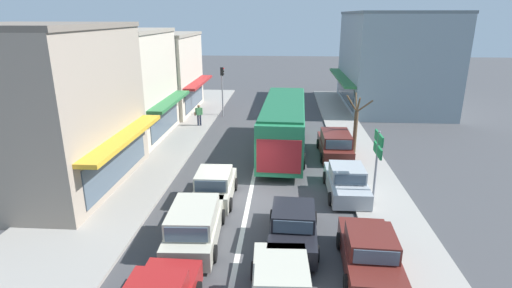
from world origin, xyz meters
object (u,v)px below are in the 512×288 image
at_px(city_bus, 284,123).
at_px(parked_sedan_kerb_second, 346,181).
at_px(wagon_behind_bus_mid, 195,225).
at_px(pedestrian_with_handbag_near, 199,114).
at_px(parked_sedan_kerb_front, 370,254).
at_px(parked_wagon_kerb_third, 335,145).
at_px(traffic_light_downstreet, 222,83).
at_px(directional_road_sign, 378,151).
at_px(sedan_adjacent_lane_trail, 293,226).
at_px(hatchback_queue_far_back, 215,186).
at_px(sedan_behind_bus_near, 281,288).
at_px(street_tree_right, 356,126).

relative_size(city_bus, parked_sedan_kerb_second, 2.59).
height_order(wagon_behind_bus_mid, pedestrian_with_handbag_near, pedestrian_with_handbag_near).
height_order(parked_sedan_kerb_front, parked_sedan_kerb_second, same).
bearing_deg(parked_wagon_kerb_third, traffic_light_downstreet, 131.05).
xyz_separation_m(parked_sedan_kerb_front, directional_road_sign, (1.09, 4.77, 2.04)).
distance_m(sedan_adjacent_lane_trail, hatchback_queue_far_back, 4.90).
bearing_deg(wagon_behind_bus_mid, city_bus, 73.56).
bearing_deg(parked_sedan_kerb_front, sedan_behind_bus_near, -145.69).
xyz_separation_m(sedan_behind_bus_near, parked_wagon_kerb_third, (3.11, 13.68, 0.08)).
distance_m(wagon_behind_bus_mid, directional_road_sign, 8.35).
relative_size(traffic_light_downstreet, street_tree_right, 1.11).
bearing_deg(traffic_light_downstreet, city_bus, -59.67).
bearing_deg(hatchback_queue_far_back, parked_sedan_kerb_second, 10.31).
distance_m(directional_road_sign, street_tree_right, 7.45).
xyz_separation_m(city_bus, sedan_adjacent_lane_trail, (0.46, -10.70, -1.22)).
bearing_deg(sedan_behind_bus_near, parked_sedan_kerb_second, 69.63).
relative_size(hatchback_queue_far_back, parked_sedan_kerb_front, 0.88).
xyz_separation_m(wagon_behind_bus_mid, pedestrian_with_handbag_near, (-3.30, 16.33, 0.32)).
bearing_deg(sedan_adjacent_lane_trail, city_bus, 92.49).
distance_m(city_bus, parked_sedan_kerb_front, 12.79).
bearing_deg(hatchback_queue_far_back, parked_sedan_kerb_front, -39.21).
bearing_deg(traffic_light_downstreet, pedestrian_with_handbag_near, -109.55).
bearing_deg(sedan_behind_bus_near, city_bus, 90.26).
height_order(hatchback_queue_far_back, parked_wagon_kerb_third, parked_wagon_kerb_third).
relative_size(sedan_behind_bus_near, hatchback_queue_far_back, 1.14).
bearing_deg(wagon_behind_bus_mid, sedan_adjacent_lane_trail, 5.10).
relative_size(parked_wagon_kerb_third, pedestrian_with_handbag_near, 2.77).
xyz_separation_m(parked_sedan_kerb_second, directional_road_sign, (1.01, -1.37, 2.04)).
distance_m(sedan_behind_bus_near, parked_sedan_kerb_second, 8.69).
xyz_separation_m(sedan_adjacent_lane_trail, pedestrian_with_handbag_near, (-7.02, 15.99, 0.40)).
distance_m(city_bus, wagon_behind_bus_mid, 11.56).
bearing_deg(sedan_behind_bus_near, directional_road_sign, 59.20).
relative_size(sedan_behind_bus_near, parked_sedan_kerb_second, 1.01).
bearing_deg(parked_sedan_kerb_front, parked_sedan_kerb_second, 89.28).
distance_m(sedan_behind_bus_near, pedestrian_with_handbag_near, 20.77).
height_order(city_bus, parked_wagon_kerb_third, city_bus).
relative_size(sedan_behind_bus_near, parked_wagon_kerb_third, 0.95).
bearing_deg(traffic_light_downstreet, parked_wagon_kerb_third, -48.95).
xyz_separation_m(traffic_light_downstreet, street_tree_right, (9.68, -9.19, -1.06)).
xyz_separation_m(directional_road_sign, street_tree_right, (0.32, 7.39, -0.91)).
xyz_separation_m(parked_sedan_kerb_front, street_tree_right, (1.41, 12.16, 1.13)).
relative_size(hatchback_queue_far_back, parked_wagon_kerb_third, 0.83).
bearing_deg(pedestrian_with_handbag_near, wagon_behind_bus_mid, -78.57).
bearing_deg(parked_sedan_kerb_front, street_tree_right, 83.36).
bearing_deg(street_tree_right, sedan_behind_bus_near, -107.11).
relative_size(city_bus, sedan_adjacent_lane_trail, 2.57).
bearing_deg(parked_sedan_kerb_front, wagon_behind_bus_mid, 167.94).
bearing_deg(wagon_behind_bus_mid, parked_wagon_kerb_third, 58.07).
bearing_deg(pedestrian_with_handbag_near, directional_road_sign, -50.42).
xyz_separation_m(parked_wagon_kerb_third, street_tree_right, (1.25, 0.49, 1.05)).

